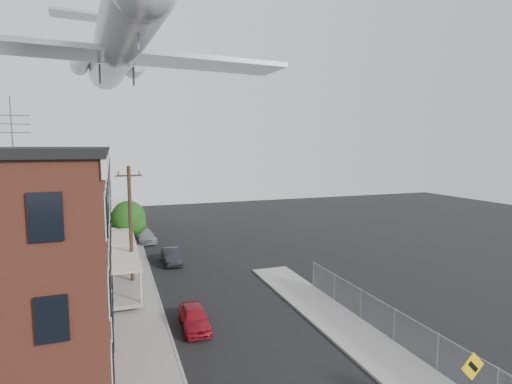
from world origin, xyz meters
TOP-DOWN VIEW (x-y plane):
  - sidewalk_left at (-5.50, 24.00)m, footprint 3.00×62.00m
  - sidewalk_right at (5.50, 6.00)m, footprint 3.00×26.00m
  - curb_left at (-4.05, 24.00)m, footprint 0.15×62.00m
  - curb_right at (4.05, 6.00)m, footprint 0.15×26.00m
  - row_house_a at (-11.96, 16.50)m, footprint 11.98×7.00m
  - row_house_b at (-11.96, 23.50)m, footprint 11.98×7.00m
  - row_house_c at (-11.96, 30.50)m, footprint 11.98×7.00m
  - row_house_d at (-11.96, 37.50)m, footprint 11.98×7.00m
  - row_house_e at (-11.96, 44.50)m, footprint 11.98×7.00m
  - chainlink_fence at (7.00, 5.00)m, footprint 0.06×18.06m
  - warning_sign at (5.60, -1.03)m, footprint 1.10×0.11m
  - utility_pole at (-5.60, 18.00)m, footprint 1.80×0.26m
  - street_tree at (-5.27, 27.92)m, footprint 3.22×3.20m
  - car_near at (-2.59, 10.27)m, footprint 1.66×3.83m
  - car_mid at (-2.01, 23.59)m, footprint 1.44×4.06m
  - car_far at (-3.60, 32.72)m, footprint 2.44×4.80m
  - airplane at (-5.99, 23.11)m, footprint 26.24×29.96m

SIDE VIEW (x-z plane):
  - sidewalk_left at x=-5.50m, z-range 0.00..0.12m
  - sidewalk_right at x=5.50m, z-range 0.00..0.12m
  - curb_left at x=-4.05m, z-range 0.00..0.14m
  - curb_right at x=4.05m, z-range 0.00..0.14m
  - car_near at x=-2.59m, z-range 0.00..1.28m
  - car_mid at x=-2.01m, z-range 0.00..1.33m
  - car_far at x=-3.60m, z-range 0.00..1.33m
  - chainlink_fence at x=7.00m, z-range 0.05..1.95m
  - warning_sign at x=5.60m, z-range 0.48..3.28m
  - street_tree at x=-5.27m, z-range 0.85..6.05m
  - utility_pole at x=-5.60m, z-range 0.17..9.17m
  - row_house_a at x=-11.96m, z-range -0.02..10.28m
  - row_house_b at x=-11.96m, z-range -0.02..10.28m
  - row_house_c at x=-11.96m, z-range -0.02..10.28m
  - row_house_d at x=-11.96m, z-range -0.02..10.28m
  - row_house_e at x=-11.96m, z-range -0.02..10.28m
  - airplane at x=-5.99m, z-range 13.85..22.51m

